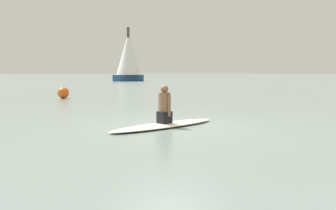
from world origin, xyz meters
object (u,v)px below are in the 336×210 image
(person_paddler, at_px, (164,106))
(buoy_marker, at_px, (63,93))
(surfboard, at_px, (164,125))
(sailboat_near_left, at_px, (128,56))

(person_paddler, bearing_deg, buoy_marker, -106.10)
(buoy_marker, bearing_deg, surfboard, 73.03)
(surfboard, xyz_separation_m, person_paddler, (-0.00, 0.00, 0.48))
(surfboard, distance_m, buoy_marker, 11.34)
(sailboat_near_left, xyz_separation_m, buoy_marker, (24.79, 25.34, -3.33))
(sailboat_near_left, bearing_deg, person_paddler, 43.42)
(surfboard, xyz_separation_m, buoy_marker, (-3.31, -10.84, 0.25))
(surfboard, relative_size, buoy_marker, 5.74)
(surfboard, height_order, sailboat_near_left, sailboat_near_left)
(person_paddler, distance_m, buoy_marker, 11.34)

